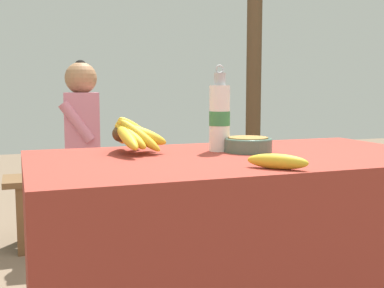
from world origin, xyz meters
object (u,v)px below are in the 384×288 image
water_bottle (220,117)px  support_post_far (254,61)px  serving_bowl (248,144)px  banana_bunch_green (171,159)px  wooden_bench (113,184)px  banana_bunch_ripe (131,134)px  seated_vendor (75,139)px  loose_banana_front (277,161)px

water_bottle → support_post_far: support_post_far is taller
serving_bowl → support_post_far: (0.90, 1.69, 0.41)m
banana_bunch_green → wooden_bench: bearing=-179.6°
banana_bunch_ripe → banana_bunch_green: bearing=66.4°
water_bottle → banana_bunch_green: water_bottle is taller
serving_bowl → support_post_far: size_ratio=0.08×
banana_bunch_ripe → serving_bowl: size_ratio=1.89×
water_bottle → seated_vendor: (-0.39, 1.32, -0.20)m
banana_bunch_ripe → water_bottle: size_ratio=1.05×
serving_bowl → seated_vendor: bearing=109.2°
serving_bowl → wooden_bench: size_ratio=0.14×
serving_bowl → wooden_bench: 1.48m
serving_bowl → loose_banana_front: (-0.10, -0.38, -0.01)m
water_bottle → wooden_bench: (-0.15, 1.34, -0.50)m
seated_vendor → support_post_far: (1.37, 0.32, 0.52)m
wooden_bench → support_post_far: support_post_far is taller
banana_bunch_ripe → seated_vendor: (-0.06, 1.26, -0.14)m
seated_vendor → banana_bunch_ripe: bearing=99.7°
banana_bunch_ripe → seated_vendor: bearing=92.7°
water_bottle → support_post_far: (0.99, 1.64, 0.31)m
banana_bunch_ripe → banana_bunch_green: 1.44m
water_bottle → wooden_bench: 1.44m
seated_vendor → support_post_far: bearing=-159.9°
seated_vendor → banana_bunch_green: 0.64m
banana_bunch_ripe → serving_bowl: (0.42, -0.11, -0.04)m
wooden_bench → loose_banana_front: bearing=-85.3°
serving_bowl → loose_banana_front: 0.39m
loose_banana_front → wooden_bench: (-0.15, 1.78, -0.39)m
wooden_bench → banana_bunch_green: 0.41m
loose_banana_front → banana_bunch_green: size_ratio=0.57×
water_bottle → banana_bunch_green: size_ratio=1.13×
loose_banana_front → seated_vendor: 1.80m
water_bottle → wooden_bench: size_ratio=0.25×
banana_bunch_ripe → loose_banana_front: size_ratio=2.07×
water_bottle → seated_vendor: 1.39m
banana_bunch_green → support_post_far: 1.05m
banana_bunch_ripe → water_bottle: water_bottle is taller
banana_bunch_ripe → support_post_far: size_ratio=0.15×
serving_bowl → water_bottle: water_bottle is taller
water_bottle → support_post_far: 1.94m
loose_banana_front → seated_vendor: size_ratio=0.14×
loose_banana_front → support_post_far: support_post_far is taller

